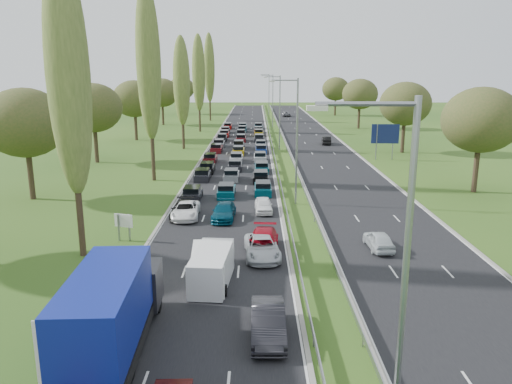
{
  "coord_description": "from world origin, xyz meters",
  "views": [
    {
      "loc": [
        0.65,
        -4.01,
        12.54
      ],
      "look_at": [
        0.63,
        41.76,
        1.5
      ],
      "focal_mm": 35.0,
      "sensor_mm": 36.0,
      "label": 1
    }
  ],
  "objects": [
    {
      "name": "near_car_9",
      "position": [
        1.23,
        17.87,
        0.79
      ],
      "size": [
        1.65,
        4.67,
        1.54
      ],
      "primitive_type": "imported",
      "rotation": [
        0.0,
        0.0,
        0.0
      ],
      "color": "black",
      "rests_on": "near_carriageway"
    },
    {
      "name": "near_car_7",
      "position": [
        -2.17,
        37.84,
        0.7
      ],
      "size": [
        2.1,
        4.76,
        1.36
      ],
      "primitive_type": "imported",
      "rotation": [
        0.0,
        0.0,
        -0.04
      ],
      "color": "#053A4F",
      "rests_on": "near_carriageway"
    },
    {
      "name": "woodland_right",
      "position": [
        24.0,
        66.67,
        7.68
      ],
      "size": [
        8.0,
        153.0,
        11.1
      ],
      "color": "#2D2116",
      "rests_on": "ground"
    },
    {
      "name": "traffic_queue_fill",
      "position": [
        -2.24,
        77.44,
        0.44
      ],
      "size": [
        9.05,
        68.33,
        0.8
      ],
      "color": "black",
      "rests_on": "ground"
    },
    {
      "name": "near_carriageway",
      "position": [
        -2.25,
        82.5,
        0.0
      ],
      "size": [
        10.5,
        215.0,
        0.04
      ],
      "primitive_type": "cube",
      "color": "black",
      "rests_on": "ground"
    },
    {
      "name": "info_sign",
      "position": [
        -9.4,
        32.11,
        1.37
      ],
      "size": [
        1.46,
        0.55,
        2.1
      ],
      "color": "gray",
      "rests_on": "ground"
    },
    {
      "name": "direction_sign",
      "position": [
        19.4,
        68.25,
        3.57
      ],
      "size": [
        4.0,
        0.21,
        5.2
      ],
      "color": "gray",
      "rests_on": "ground"
    },
    {
      "name": "white_van_front",
      "position": [
        -2.02,
        24.29,
        1.07
      ],
      "size": [
        2.04,
        5.2,
        2.09
      ],
      "rotation": [
        0.0,
        0.0,
        -0.08
      ],
      "color": "silver",
      "rests_on": "near_carriageway"
    },
    {
      "name": "woodland_left",
      "position": [
        -22.0,
        62.63,
        7.68
      ],
      "size": [
        8.0,
        166.0,
        11.1
      ],
      "color": "#2D2116",
      "rests_on": "ground"
    },
    {
      "name": "poplar_row",
      "position": [
        -11.5,
        68.17,
        12.39
      ],
      "size": [
        2.8,
        127.8,
        22.44
      ],
      "color": "#2D2116",
      "rests_on": "ground"
    },
    {
      "name": "far_carriageway",
      "position": [
        11.25,
        82.5,
        0.0
      ],
      "size": [
        10.5,
        215.0,
        0.04
      ],
      "primitive_type": "cube",
      "color": "black",
      "rests_on": "ground"
    },
    {
      "name": "near_car_10",
      "position": [
        1.06,
        28.63,
        0.72
      ],
      "size": [
        2.67,
        5.2,
        1.4
      ],
      "primitive_type": "imported",
      "rotation": [
        0.0,
        0.0,
        0.07
      ],
      "color": "silver",
      "rests_on": "near_carriageway"
    },
    {
      "name": "near_car_2",
      "position": [
        -5.55,
        38.25,
        0.71
      ],
      "size": [
        2.5,
        5.05,
        1.38
      ],
      "primitive_type": "imported",
      "rotation": [
        0.0,
        0.0,
        0.04
      ],
      "color": "white",
      "rests_on": "near_carriageway"
    },
    {
      "name": "near_car_3",
      "position": [
        -5.86,
        38.46,
        0.69
      ],
      "size": [
        1.91,
        4.64,
        1.34
      ],
      "primitive_type": "imported",
      "rotation": [
        0.0,
        0.0,
        0.01
      ],
      "color": "black",
      "rests_on": "near_carriageway"
    },
    {
      "name": "far_car_2",
      "position": [
        9.36,
        141.47,
        0.7
      ],
      "size": [
        2.29,
        4.94,
        1.37
      ],
      "primitive_type": "imported",
      "rotation": [
        0.0,
        0.0,
        3.15
      ],
      "color": "slate",
      "rests_on": "far_carriageway"
    },
    {
      "name": "near_car_12",
      "position": [
        1.32,
        40.11,
        0.68
      ],
      "size": [
        1.69,
        3.92,
        1.32
      ],
      "primitive_type": "imported",
      "rotation": [
        0.0,
        0.0,
        0.04
      ],
      "color": "white",
      "rests_on": "near_carriageway"
    },
    {
      "name": "near_car_11",
      "position": [
        1.19,
        29.79,
        0.75
      ],
      "size": [
        2.34,
        5.14,
        1.46
      ],
      "primitive_type": "imported",
      "rotation": [
        0.0,
        0.0,
        -0.06
      ],
      "color": "#AF0A1C",
      "rests_on": "near_carriageway"
    },
    {
      "name": "far_car_1",
      "position": [
        13.12,
        84.2,
        0.73
      ],
      "size": [
        1.84,
        4.4,
        1.41
      ],
      "primitive_type": "imported",
      "rotation": [
        0.0,
        0.0,
        3.06
      ],
      "color": "black",
      "rests_on": "far_carriageway"
    },
    {
      "name": "lamp_columns",
      "position": [
        4.5,
        78.0,
        6.0
      ],
      "size": [
        0.18,
        140.18,
        12.0
      ],
      "color": "gray",
      "rests_on": "ground"
    },
    {
      "name": "ground",
      "position": [
        4.5,
        80.0,
        0.0
      ],
      "size": [
        260.0,
        260.0,
        0.0
      ],
      "primitive_type": "plane",
      "color": "#2A4C17",
      "rests_on": "ground"
    },
    {
      "name": "white_van_rear",
      "position": [
        -2.26,
        24.42,
        1.02
      ],
      "size": [
        1.94,
        4.95,
        1.99
      ],
      "rotation": [
        0.0,
        0.0,
        0.07
      ],
      "color": "white",
      "rests_on": "near_carriageway"
    },
    {
      "name": "blue_lorry",
      "position": [
        -5.81,
        16.45,
        2.15
      ],
      "size": [
        2.75,
        9.9,
        4.18
      ],
      "rotation": [
        0.0,
        0.0,
        0.04
      ],
      "color": "black",
      "rests_on": "near_carriageway"
    },
    {
      "name": "central_reservation",
      "position": [
        4.5,
        82.5,
        0.55
      ],
      "size": [
        2.36,
        215.0,
        0.32
      ],
      "color": "gray",
      "rests_on": "ground"
    },
    {
      "name": "far_car_0",
      "position": [
        9.54,
        30.28,
        0.69
      ],
      "size": [
        1.75,
        3.97,
        1.33
      ],
      "primitive_type": "imported",
      "rotation": [
        0.0,
        0.0,
        3.19
      ],
      "color": "silver",
      "rests_on": "far_carriageway"
    }
  ]
}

